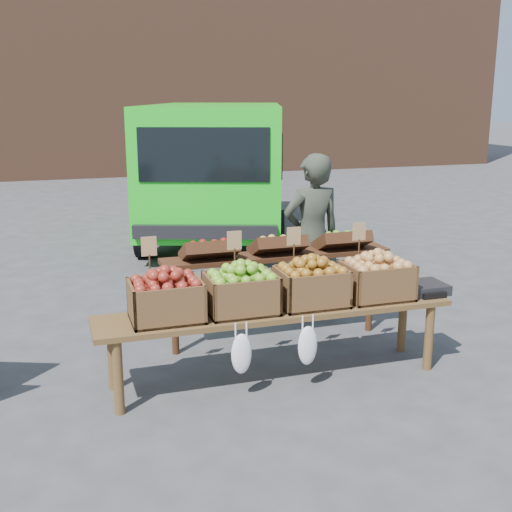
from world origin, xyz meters
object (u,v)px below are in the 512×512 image
object	(u,v)px
back_table	(277,285)
crate_russet_pears	(241,293)
display_bench	(276,344)
delivery_van	(217,172)
crate_green_apples	(376,280)
weighing_scale	(423,288)
crate_golden_apples	(166,301)
crate_red_apples	(311,287)
vendor	(312,238)

from	to	relation	value
back_table	crate_russet_pears	bearing A→B (deg)	-126.75
display_bench	crate_russet_pears	bearing A→B (deg)	180.00
delivery_van	back_table	distance (m)	4.48
crate_green_apples	delivery_van	bearing A→B (deg)	89.42
delivery_van	weighing_scale	world-z (taller)	delivery_van
crate_golden_apples	back_table	bearing A→B (deg)	33.50
crate_russet_pears	weighing_scale	distance (m)	1.53
back_table	crate_red_apples	size ratio (longest dim) A/B	4.20
vendor	display_bench	size ratio (longest dim) A/B	0.59
vendor	crate_green_apples	world-z (taller)	vendor
crate_golden_apples	crate_russet_pears	world-z (taller)	same
delivery_van	crate_golden_apples	world-z (taller)	delivery_van
crate_russet_pears	crate_red_apples	distance (m)	0.55
back_table	crate_golden_apples	size ratio (longest dim) A/B	4.20
delivery_van	crate_russet_pears	world-z (taller)	delivery_van
back_table	crate_russet_pears	distance (m)	0.92
delivery_van	back_table	xyz separation A→B (m)	(-0.61, -4.42, -0.47)
back_table	display_bench	world-z (taller)	back_table
back_table	crate_green_apples	distance (m)	0.93
vendor	crate_red_apples	size ratio (longest dim) A/B	3.19
delivery_van	vendor	xyz separation A→B (m)	(-0.09, -3.92, -0.19)
crate_golden_apples	weighing_scale	size ratio (longest dim) A/B	1.47
display_bench	vendor	bearing A→B (deg)	57.07
crate_russet_pears	crate_red_apples	bearing A→B (deg)	0.00
delivery_van	crate_red_apples	distance (m)	5.18
crate_russet_pears	crate_red_apples	world-z (taller)	same
back_table	crate_green_apples	bearing A→B (deg)	-52.01
vendor	crate_russet_pears	distance (m)	1.62
delivery_van	crate_golden_apples	distance (m)	5.42
back_table	crate_green_apples	world-z (taller)	back_table
delivery_van	crate_red_apples	size ratio (longest dim) A/B	8.83
crate_russet_pears	weighing_scale	world-z (taller)	crate_russet_pears
weighing_scale	delivery_van	bearing A→B (deg)	94.16
display_bench	crate_red_apples	world-z (taller)	crate_red_apples
back_table	weighing_scale	world-z (taller)	back_table
crate_russet_pears	display_bench	bearing A→B (deg)	0.00
crate_red_apples	weighing_scale	distance (m)	0.98
crate_golden_apples	crate_russet_pears	bearing A→B (deg)	0.00
vendor	display_bench	xyz separation A→B (m)	(-0.79, -1.22, -0.51)
display_bench	weighing_scale	size ratio (longest dim) A/B	7.94
back_table	display_bench	distance (m)	0.80
crate_russet_pears	crate_golden_apples	bearing A→B (deg)	180.00
display_bench	crate_red_apples	distance (m)	0.51
delivery_van	crate_red_apples	world-z (taller)	delivery_van
crate_red_apples	weighing_scale	size ratio (longest dim) A/B	1.47
delivery_van	weighing_scale	bearing A→B (deg)	-67.08
display_bench	crate_golden_apples	bearing A→B (deg)	180.00
delivery_van	weighing_scale	size ratio (longest dim) A/B	12.98
crate_red_apples	display_bench	bearing A→B (deg)	180.00
delivery_van	display_bench	distance (m)	5.26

